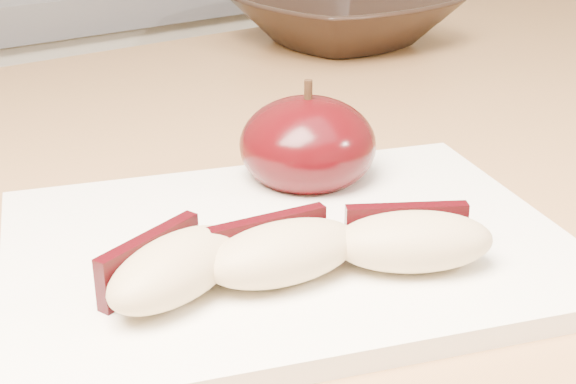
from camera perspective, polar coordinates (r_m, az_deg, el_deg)
cutting_board at (r=0.40m, az=0.00°, el=-3.98°), size 0.32×0.28×0.01m
apple_half at (r=0.46m, az=1.41°, el=3.38°), size 0.09×0.09×0.07m
apple_wedge_a at (r=0.35m, az=-8.19°, el=-5.31°), size 0.08×0.06×0.03m
apple_wedge_b at (r=0.36m, az=-0.46°, el=-4.25°), size 0.08×0.05×0.03m
apple_wedge_c at (r=0.37m, az=8.84°, el=-3.38°), size 0.08×0.07×0.03m
bowl at (r=0.83m, az=3.87°, el=12.25°), size 0.21×0.21×0.05m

